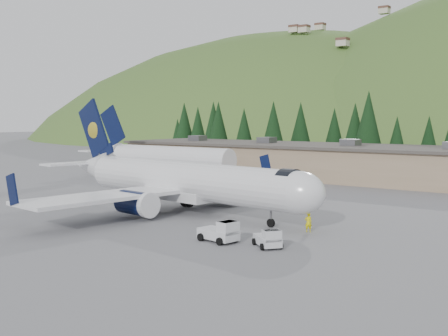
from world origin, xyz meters
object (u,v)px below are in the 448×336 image
second_airliner (157,156)px  terminal_building (320,161)px  baggage_tug_a (221,232)px  ramp_worker (308,222)px  airliner (180,181)px  baggage_tug_b (269,239)px

second_airliner → terminal_building: 25.55m
baggage_tug_a → terminal_building: terminal_building is taller
baggage_tug_a → ramp_worker: size_ratio=2.10×
airliner → ramp_worker: size_ratio=21.81×
terminal_building → ramp_worker: bearing=-64.2°
airliner → ramp_worker: 15.20m
baggage_tug_a → terminal_building: bearing=117.8°
terminal_building → baggage_tug_b: bearing=-67.1°
airliner → baggage_tug_b: airliner is taller
airliner → second_airliner: size_ratio=1.27×
airliner → second_airliner: bearing=144.2°
baggage_tug_b → ramp_worker: (-0.37, 6.63, 0.17)m
airliner → ramp_worker: bearing=1.7°
baggage_tug_a → terminal_building: size_ratio=0.05×
second_airliner → baggage_tug_b: 49.35m
baggage_tug_a → baggage_tug_b: baggage_tug_a is taller
airliner → baggage_tug_a: airliner is taller
airliner → baggage_tug_b: (15.34, -7.92, -2.45)m
airliner → terminal_building: bearing=102.7°
second_airliner → baggage_tug_a: second_airliner is taller
airliner → terminal_building: size_ratio=0.49×
terminal_building → ramp_worker: 43.56m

